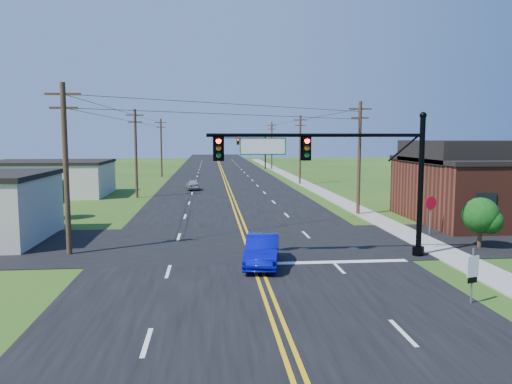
{
  "coord_description": "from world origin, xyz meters",
  "views": [
    {
      "loc": [
        -2.06,
        -16.71,
        6.22
      ],
      "look_at": [
        0.44,
        10.0,
        3.24
      ],
      "focal_mm": 35.0,
      "sensor_mm": 36.0,
      "label": 1
    }
  ],
  "objects": [
    {
      "name": "sidewalk",
      "position": [
        10.5,
        40.0,
        0.04
      ],
      "size": [
        2.0,
        160.0,
        0.08
      ],
      "primitive_type": "cube",
      "color": "gray",
      "rests_on": "ground"
    },
    {
      "name": "ground",
      "position": [
        0.0,
        0.0,
        0.0
      ],
      "size": [
        260.0,
        260.0,
        0.0
      ],
      "primitive_type": "plane",
      "color": "#244313",
      "rests_on": "ground"
    },
    {
      "name": "blue_car",
      "position": [
        0.44,
        6.75,
        0.73
      ],
      "size": [
        2.23,
        4.6,
        1.45
      ],
      "primitive_type": "imported",
      "rotation": [
        0.0,
        0.0,
        -0.16
      ],
      "color": "#070BA5",
      "rests_on": "ground"
    },
    {
      "name": "brick_building",
      "position": [
        20.0,
        18.0,
        2.35
      ],
      "size": [
        14.2,
        11.2,
        4.7
      ],
      "color": "#5D271A",
      "rests_on": "ground"
    },
    {
      "name": "signal_mast_far",
      "position": [
        4.44,
        80.0,
        4.55
      ],
      "size": [
        10.98,
        0.6,
        7.48
      ],
      "color": "black",
      "rests_on": "ground"
    },
    {
      "name": "utility_pole_right_b",
      "position": [
        9.8,
        48.0,
        4.72
      ],
      "size": [
        1.8,
        0.28,
        9.0
      ],
      "color": "#372919",
      "rests_on": "ground"
    },
    {
      "name": "utility_pole_left_c",
      "position": [
        -9.5,
        62.0,
        4.72
      ],
      "size": [
        1.8,
        0.28,
        9.0
      ],
      "color": "#372919",
      "rests_on": "ground"
    },
    {
      "name": "road_main",
      "position": [
        0.0,
        50.0,
        0.02
      ],
      "size": [
        16.0,
        220.0,
        0.04
      ],
      "primitive_type": "cube",
      "color": "black",
      "rests_on": "ground"
    },
    {
      "name": "distant_car",
      "position": [
        -4.02,
        41.91,
        0.61
      ],
      "size": [
        1.78,
        3.69,
        1.21
      ],
      "primitive_type": "imported",
      "rotation": [
        0.0,
        0.0,
        3.24
      ],
      "color": "#ACACB1",
      "rests_on": "ground"
    },
    {
      "name": "signal_mast_main",
      "position": [
        4.34,
        8.0,
        4.75
      ],
      "size": [
        11.3,
        0.6,
        7.48
      ],
      "color": "black",
      "rests_on": "ground"
    },
    {
      "name": "tree_left",
      "position": [
        -14.0,
        22.0,
        2.16
      ],
      "size": [
        2.4,
        2.4,
        3.37
      ],
      "color": "#372919",
      "rests_on": "ground"
    },
    {
      "name": "cream_bldg_far",
      "position": [
        -19.0,
        38.0,
        1.86
      ],
      "size": [
        12.2,
        9.2,
        3.7
      ],
      "color": "beige",
      "rests_on": "ground"
    },
    {
      "name": "utility_pole_right_a",
      "position": [
        9.8,
        22.0,
        4.72
      ],
      "size": [
        1.8,
        0.28,
        9.0
      ],
      "color": "#372919",
      "rests_on": "ground"
    },
    {
      "name": "route_sign",
      "position": [
        7.64,
        0.51,
        1.24
      ],
      "size": [
        0.52,
        0.17,
        2.13
      ],
      "rotation": [
        0.0,
        0.0,
        0.28
      ],
      "color": "slate",
      "rests_on": "ground"
    },
    {
      "name": "road_cross",
      "position": [
        0.0,
        12.0,
        0.02
      ],
      "size": [
        70.0,
        10.0,
        0.04
      ],
      "primitive_type": "cube",
      "color": "black",
      "rests_on": "ground"
    },
    {
      "name": "stop_sign",
      "position": [
        11.86,
        13.36,
        1.8
      ],
      "size": [
        0.87,
        0.27,
        2.5
      ],
      "rotation": [
        0.0,
        0.0,
        0.26
      ],
      "color": "slate",
      "rests_on": "ground"
    },
    {
      "name": "utility_pole_left_b",
      "position": [
        -9.5,
        35.0,
        4.72
      ],
      "size": [
        1.8,
        0.28,
        9.0
      ],
      "color": "#372919",
      "rests_on": "ground"
    },
    {
      "name": "tree_right_back",
      "position": [
        16.0,
        26.0,
        2.6
      ],
      "size": [
        3.0,
        3.0,
        4.1
      ],
      "color": "#372919",
      "rests_on": "ground"
    },
    {
      "name": "utility_pole_left_a",
      "position": [
        -9.5,
        10.0,
        4.72
      ],
      "size": [
        1.8,
        0.28,
        9.0
      ],
      "color": "#372919",
      "rests_on": "ground"
    },
    {
      "name": "shrub_corner",
      "position": [
        13.0,
        9.5,
        1.85
      ],
      "size": [
        2.0,
        2.0,
        2.86
      ],
      "color": "#372919",
      "rests_on": "ground"
    },
    {
      "name": "utility_pole_right_c",
      "position": [
        9.8,
        78.0,
        4.72
      ],
      "size": [
        1.8,
        0.28,
        9.0
      ],
      "color": "#372919",
      "rests_on": "ground"
    }
  ]
}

